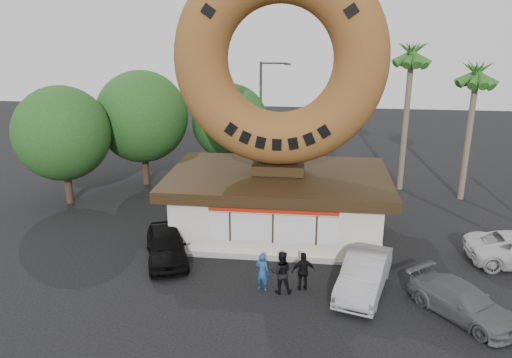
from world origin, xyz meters
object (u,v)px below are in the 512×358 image
at_px(street_lamp, 263,113).
at_px(person_center, 281,272).
at_px(giant_donut, 280,60).
at_px(car_black, 166,245).
at_px(car_grey, 462,301).
at_px(person_left, 262,272).
at_px(car_silver, 364,274).
at_px(donut_shop, 278,201).
at_px(person_right, 304,271).

height_order(street_lamp, person_center, street_lamp).
height_order(giant_donut, car_black, giant_donut).
height_order(person_center, car_grey, person_center).
bearing_deg(person_left, car_grey, -168.62).
relative_size(giant_donut, person_center, 5.59).
xyz_separation_m(person_left, car_grey, (7.70, -1.00, -0.21)).
distance_m(person_center, car_grey, 6.98).
xyz_separation_m(person_center, car_grey, (6.92, -0.91, -0.28)).
bearing_deg(person_left, person_center, -168.08).
xyz_separation_m(street_lamp, car_silver, (5.84, -15.46, -3.71)).
relative_size(car_black, car_grey, 1.02).
distance_m(giant_donut, street_lamp, 11.10).
relative_size(street_lamp, car_silver, 1.72).
relative_size(person_left, person_center, 0.92).
bearing_deg(car_black, car_grey, -34.25).
bearing_deg(donut_shop, giant_donut, 90.00).
height_order(person_center, car_silver, person_center).
bearing_deg(person_center, giant_donut, -90.93).
bearing_deg(giant_donut, car_grey, -42.55).
bearing_deg(person_right, donut_shop, -87.44).
xyz_separation_m(giant_donut, car_black, (-4.91, -3.73, -8.17)).
distance_m(giant_donut, person_center, 10.02).
distance_m(person_center, person_right, 0.96).
bearing_deg(car_grey, street_lamp, 80.34).
relative_size(street_lamp, car_grey, 1.84).
bearing_deg(giant_donut, car_black, -142.76).
distance_m(donut_shop, car_silver, 6.82).
distance_m(donut_shop, giant_donut, 7.16).
distance_m(person_right, car_black, 6.70).
bearing_deg(donut_shop, car_grey, -42.48).
distance_m(donut_shop, car_black, 6.24).
xyz_separation_m(giant_donut, car_grey, (7.52, -6.90, -8.29)).
xyz_separation_m(person_center, person_right, (0.90, 0.33, -0.07)).
xyz_separation_m(giant_donut, person_left, (-0.19, -5.90, -8.09)).
bearing_deg(person_left, car_silver, -155.17).
distance_m(donut_shop, person_left, 5.96).
bearing_deg(car_silver, street_lamp, 126.72).
distance_m(car_silver, car_grey, 3.82).
bearing_deg(giant_donut, person_right, -75.13).
distance_m(person_left, person_center, 0.80).
bearing_deg(person_center, donut_shop, -90.91).
xyz_separation_m(car_silver, car_grey, (3.53, -1.44, -0.14)).
xyz_separation_m(car_black, car_grey, (12.43, -3.17, -0.13)).
bearing_deg(street_lamp, person_right, -77.90).
bearing_deg(giant_donut, street_lamp, 100.51).
xyz_separation_m(donut_shop, person_right, (1.50, -5.65, -0.92)).
bearing_deg(person_center, person_left, -13.58).
xyz_separation_m(person_center, car_black, (-5.51, 2.26, -0.16)).
relative_size(giant_donut, person_left, 6.10).
xyz_separation_m(person_left, person_right, (1.69, 0.23, 0.01)).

